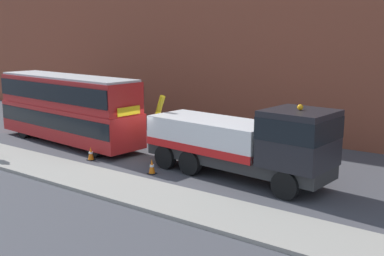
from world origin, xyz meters
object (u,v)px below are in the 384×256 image
object	(u,v)px
double_decker_bus	(67,106)
traffic_cone_near_bus	(91,154)
recovery_tow_truck	(243,141)
traffic_cone_midway	(152,167)

from	to	relation	value
double_decker_bus	traffic_cone_near_bus	distance (m)	4.88
recovery_tow_truck	traffic_cone_midway	size ratio (longest dim) A/B	14.21
double_decker_bus	traffic_cone_near_bus	size ratio (longest dim) A/B	15.53
recovery_tow_truck	double_decker_bus	size ratio (longest dim) A/B	0.91
double_decker_bus	recovery_tow_truck	bearing A→B (deg)	4.80
double_decker_bus	traffic_cone_midway	xyz separation A→B (m)	(8.24, -1.89, -1.89)
recovery_tow_truck	traffic_cone_midway	world-z (taller)	recovery_tow_truck
traffic_cone_near_bus	traffic_cone_midway	size ratio (longest dim) A/B	1.00
double_decker_bus	traffic_cone_near_bus	xyz separation A→B (m)	(4.07, -1.91, -1.89)
traffic_cone_near_bus	traffic_cone_midway	world-z (taller)	same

